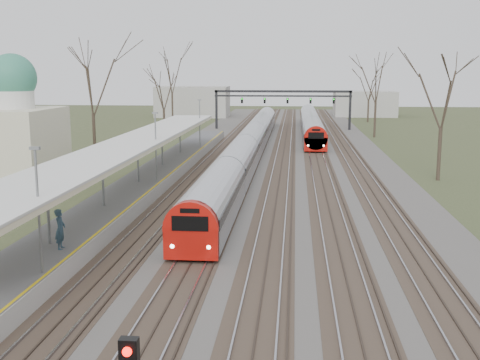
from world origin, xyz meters
name	(u,v)px	position (x,y,z in m)	size (l,w,h in m)	color
track_bed	(276,156)	(0.26, 55.00, 0.06)	(24.00, 160.00, 0.22)	#474442
platform	(150,180)	(-9.05, 37.50, 0.50)	(3.50, 69.00, 1.00)	#9E9B93
canopy	(133,143)	(-9.05, 32.99, 3.93)	(4.10, 50.00, 3.11)	slate
signal_gantry	(283,98)	(0.29, 84.99, 4.91)	(21.00, 0.59, 6.08)	black
tree_west_far	(92,81)	(-17.00, 48.00, 8.02)	(5.50, 5.50, 11.33)	#2D231C
tree_east_far	(443,92)	(14.00, 42.00, 7.29)	(5.00, 5.00, 10.30)	#2D231C
train_near	(251,142)	(-2.50, 55.72, 1.48)	(2.62, 75.21, 3.05)	#B3B5BD
train_far	(311,123)	(4.50, 79.87, 1.48)	(2.62, 45.21, 3.05)	#B3B5BD
passenger	(60,229)	(-8.20, 17.24, 1.93)	(0.68, 0.44, 1.85)	#2A4151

